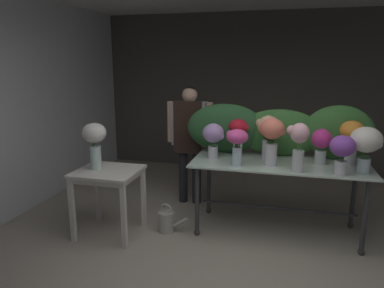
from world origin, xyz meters
The scene contains 19 objects.
ground_plane centered at (0.00, 1.95, 0.00)m, with size 8.60×8.60×0.00m, color #9E9384.
wall_back centered at (0.00, 3.91, 1.39)m, with size 5.76×0.12×2.78m, color #4C4742.
wall_left centered at (-2.88, 1.95, 1.39)m, with size 0.12×4.03×2.78m, color silver.
display_table_glass centered at (0.38, 1.40, 0.70)m, with size 1.92×0.84×0.84m.
side_table_white centered at (-1.45, 0.88, 0.65)m, with size 0.69×0.62×0.76m.
florist centered at (-0.81, 2.01, 1.00)m, with size 0.63×0.24×1.61m.
foliage_backdrop centered at (0.33, 1.70, 1.13)m, with size 2.16×0.28×0.62m.
vase_magenta_freesia centered at (0.81, 1.43, 1.06)m, with size 0.21×0.21×0.39m.
vase_coral_anemones centered at (0.29, 1.25, 1.16)m, with size 0.27×0.26×0.51m.
vase_crimson_snapdragons centered at (-0.10, 1.52, 1.12)m, with size 0.24×0.21×0.45m.
vase_ivory_roses centered at (1.20, 1.21, 1.14)m, with size 0.31×0.30×0.47m.
vase_fuchsia_stock centered at (-0.06, 1.15, 1.10)m, with size 0.23×0.23×0.40m.
vase_blush_lilies centered at (0.56, 1.07, 1.13)m, with size 0.22×0.19×0.50m.
vase_peach_tulips centered at (0.24, 1.51, 1.15)m, with size 0.27×0.24×0.50m.
vase_sunset_carnations centered at (1.12, 1.48, 1.14)m, with size 0.28×0.25×0.49m.
vase_lilac_ranunculus centered at (-0.37, 1.39, 1.09)m, with size 0.25×0.24×0.41m.
vase_violet_hydrangea centered at (0.97, 1.08, 1.09)m, with size 0.24×0.24×0.40m.
vase_white_roses_tall centered at (-1.59, 0.88, 1.09)m, with size 0.26×0.26×0.52m.
watering_can centered at (-0.84, 1.08, 0.13)m, with size 0.35×0.18×0.34m.
Camera 1 is at (0.39, -2.54, 1.91)m, focal length 33.26 mm.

